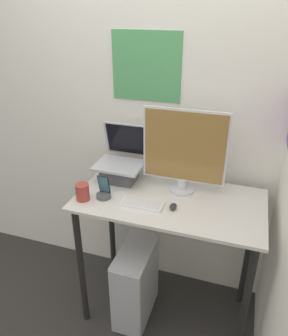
{
  "coord_description": "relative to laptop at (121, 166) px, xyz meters",
  "views": [
    {
      "loc": [
        0.38,
        -1.33,
        1.98
      ],
      "look_at": [
        -0.16,
        0.3,
        1.12
      ],
      "focal_mm": 35.0,
      "sensor_mm": 36.0,
      "label": 1
    }
  ],
  "objects": [
    {
      "name": "wall_back",
      "position": [
        0.37,
        0.24,
        0.27
      ],
      "size": [
        6.0,
        0.06,
        2.6
      ],
      "color": "silver",
      "rests_on": "ground_plane"
    },
    {
      "name": "keyboard",
      "position": [
        0.24,
        -0.26,
        -0.08
      ],
      "size": [
        0.24,
        0.1,
        0.02
      ],
      "color": "white",
      "rests_on": "desk"
    },
    {
      "name": "laptop",
      "position": [
        0.0,
        0.0,
        0.0
      ],
      "size": [
        0.3,
        0.3,
        0.35
      ],
      "color": "#4C4C51",
      "rests_on": "desk"
    },
    {
      "name": "desk",
      "position": [
        0.37,
        -0.14,
        -0.26
      ],
      "size": [
        1.12,
        0.6,
        0.94
      ],
      "color": "beige",
      "rests_on": "ground_plane"
    },
    {
      "name": "mug",
      "position": [
        -0.12,
        -0.31,
        -0.04
      ],
      "size": [
        0.08,
        0.08,
        0.1
      ],
      "color": "#9E382D",
      "rests_on": "desk"
    },
    {
      "name": "mouse",
      "position": [
        0.42,
        -0.24,
        -0.08
      ],
      "size": [
        0.04,
        0.06,
        0.03
      ],
      "color": "#262626",
      "rests_on": "desk"
    },
    {
      "name": "computer_tower",
      "position": [
        0.18,
        -0.23,
        -0.75
      ],
      "size": [
        0.21,
        0.41,
        0.56
      ],
      "color": "silver",
      "rests_on": "ground_plane"
    },
    {
      "name": "monitor",
      "position": [
        0.42,
        -0.03,
        0.17
      ],
      "size": [
        0.5,
        0.15,
        0.52
      ],
      "color": "silver",
      "rests_on": "desk"
    },
    {
      "name": "cell_phone",
      "position": [
        -0.01,
        -0.26,
        -0.06
      ],
      "size": [
        0.09,
        0.09,
        0.15
      ],
      "color": "#4C4C51",
      "rests_on": "desk"
    }
  ]
}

